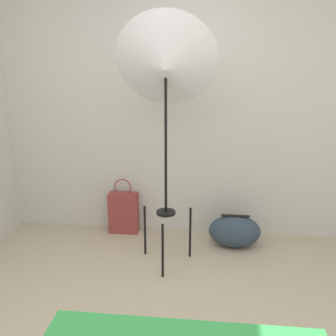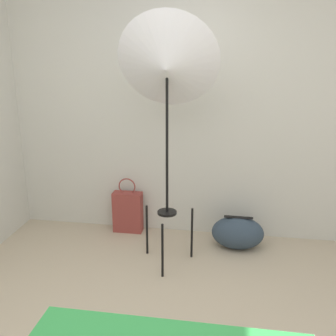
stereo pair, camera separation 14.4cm
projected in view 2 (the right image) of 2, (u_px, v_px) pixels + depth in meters
name	position (u px, v px, depth m)	size (l,w,h in m)	color
wall_back	(181.00, 100.00, 3.62)	(8.00, 0.05, 2.60)	beige
photo_umbrella	(167.00, 67.00, 2.91)	(0.79, 0.48, 2.03)	black
tote_bag	(128.00, 211.00, 3.89)	(0.29, 0.12, 0.56)	brown
duffel_bag	(238.00, 233.00, 3.58)	(0.47, 0.30, 0.31)	#2D3D4C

